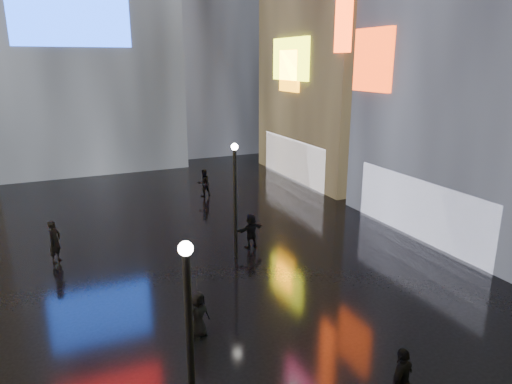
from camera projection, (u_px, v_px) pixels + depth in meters
ground at (186, 252)px, 21.19m from camera, size 140.00×140.00×0.00m
lamp_near at (190, 343)px, 9.39m from camera, size 0.30×0.30×5.20m
lamp_far at (235, 195)px, 19.82m from camera, size 0.30×0.30×5.20m
pedestrian_3 at (401, 381)px, 11.27m from camera, size 1.17×0.87×1.85m
pedestrian_4 at (199, 314)px, 14.51m from camera, size 0.89×0.75×1.55m
pedestrian_5 at (251, 231)px, 21.51m from camera, size 1.60×0.83×1.65m
pedestrian_6 at (55, 242)px, 19.92m from camera, size 0.77×0.82×1.88m
pedestrian_7 at (204, 183)px, 29.70m from camera, size 0.98×0.82×1.78m
umbrella_2 at (197, 280)px, 14.18m from camera, size 1.20×1.21×0.83m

